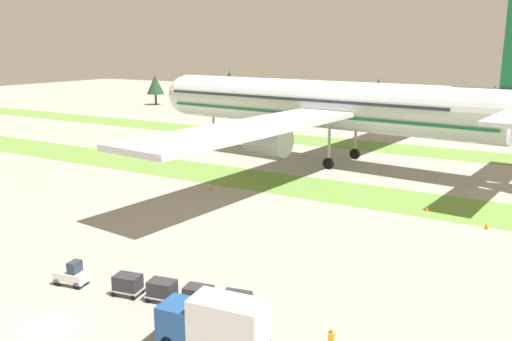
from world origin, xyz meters
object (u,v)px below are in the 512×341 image
(cargo_dolly_second, at_px, (162,289))
(ground_crew_marshaller, at_px, (331,340))
(taxiway_marker_3, at_px, (427,209))
(baggage_tug, at_px, (72,275))
(taxiway_marker_1, at_px, (228,185))
(taxiway_marker_2, at_px, (210,188))
(cargo_dolly_fourth, at_px, (236,301))
(cargo_dolly_third, at_px, (198,295))
(airliner, at_px, (330,105))
(cargo_dolly_lead, at_px, (128,283))
(taxiway_marker_0, at_px, (487,226))
(catering_truck, at_px, (214,322))

(cargo_dolly_second, bearing_deg, ground_crew_marshaller, -101.91)
(taxiway_marker_3, bearing_deg, baggage_tug, -120.34)
(taxiway_marker_1, xyz_separation_m, taxiway_marker_2, (-0.98, -2.55, -0.07))
(cargo_dolly_fourth, height_order, taxiway_marker_3, cargo_dolly_fourth)
(cargo_dolly_third, height_order, cargo_dolly_fourth, same)
(airliner, height_order, cargo_dolly_fourth, airliner)
(ground_crew_marshaller, distance_m, taxiway_marker_1, 39.75)
(cargo_dolly_fourth, distance_m, ground_crew_marshaller, 7.71)
(cargo_dolly_lead, relative_size, cargo_dolly_second, 1.00)
(cargo_dolly_third, distance_m, taxiway_marker_1, 32.92)
(cargo_dolly_fourth, bearing_deg, taxiway_marker_1, 23.54)
(ground_crew_marshaller, distance_m, taxiway_marker_2, 38.60)
(taxiway_marker_2, bearing_deg, cargo_dolly_second, -61.48)
(airliner, height_order, baggage_tug, airliner)
(cargo_dolly_lead, height_order, taxiway_marker_0, cargo_dolly_lead)
(taxiway_marker_1, bearing_deg, taxiway_marker_0, -0.75)
(taxiway_marker_2, bearing_deg, airliner, 75.36)
(airliner, bearing_deg, catering_truck, -158.24)
(cargo_dolly_second, height_order, ground_crew_marshaller, ground_crew_marshaller)
(airliner, bearing_deg, cargo_dolly_second, -164.79)
(baggage_tug, xyz_separation_m, cargo_dolly_lead, (4.94, 0.94, 0.10))
(baggage_tug, distance_m, taxiway_marker_2, 28.85)
(baggage_tug, relative_size, taxiway_marker_1, 4.11)
(cargo_dolly_second, height_order, catering_truck, catering_truck)
(ground_crew_marshaller, bearing_deg, taxiway_marker_2, 47.44)
(airliner, distance_m, cargo_dolly_fourth, 51.99)
(baggage_tug, xyz_separation_m, cargo_dolly_third, (10.63, 2.03, 0.10))
(cargo_dolly_second, relative_size, taxiway_marker_2, 4.45)
(airliner, xyz_separation_m, taxiway_marker_0, (26.47, -21.80, -8.81))
(cargo_dolly_second, relative_size, cargo_dolly_fourth, 1.00)
(cargo_dolly_lead, relative_size, taxiway_marker_0, 3.52)
(taxiway_marker_2, bearing_deg, cargo_dolly_fourth, -51.69)
(catering_truck, bearing_deg, cargo_dolly_lead, 67.10)
(airliner, bearing_deg, baggage_tug, -173.55)
(airliner, bearing_deg, taxiway_marker_3, -127.44)
(airliner, xyz_separation_m, catering_truck, (15.26, -54.05, -7.21))
(cargo_dolly_third, distance_m, taxiway_marker_3, 32.40)
(cargo_dolly_second, height_order, cargo_dolly_fourth, same)
(cargo_dolly_second, distance_m, cargo_dolly_fourth, 5.80)
(ground_crew_marshaller, xyz_separation_m, taxiway_marker_3, (-1.63, 31.97, -0.71))
(catering_truck, xyz_separation_m, ground_crew_marshaller, (6.22, 3.28, -1.01))
(baggage_tug, xyz_separation_m, taxiway_marker_2, (-6.66, 28.07, -0.54))
(taxiway_marker_0, distance_m, taxiway_marker_2, 32.79)
(taxiway_marker_1, bearing_deg, taxiway_marker_2, -111.01)
(baggage_tug, relative_size, cargo_dolly_third, 1.15)
(cargo_dolly_third, distance_m, taxiway_marker_0, 32.12)
(taxiway_marker_0, distance_m, taxiway_marker_1, 31.74)
(taxiway_marker_1, relative_size, taxiway_marker_2, 1.24)
(airliner, height_order, cargo_dolly_third, airliner)
(taxiway_marker_2, bearing_deg, taxiway_marker_0, 3.73)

